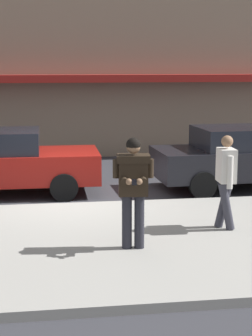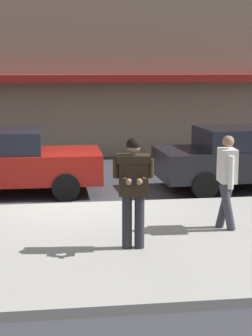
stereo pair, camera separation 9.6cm
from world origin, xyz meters
name	(u,v)px [view 2 (the right image)]	position (x,y,z in m)	size (l,w,h in m)	color
ground_plane	(70,206)	(0.00, 0.00, 0.00)	(80.00, 80.00, 0.00)	#333338
sidewalk	(135,242)	(1.00, -2.85, 0.07)	(32.00, 5.30, 0.14)	#99968E
curb_paint_line	(115,204)	(1.00, 0.05, 0.00)	(28.00, 0.12, 0.01)	silver
parked_sedan_mid	(4,162)	(-1.50, 1.40, 0.79)	(4.51, 1.95, 1.54)	maroon
parked_sedan_far	(246,157)	(4.41, 1.23, 0.79)	(4.59, 2.10, 1.54)	black
man_texting_on_phone	(133,181)	(0.89, -3.36, 1.25)	(0.65, 0.61, 1.81)	#23232B
pedestrian_in_light_coat	(227,176)	(2.71, -2.51, 1.11)	(0.34, 0.60, 1.70)	#33333D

